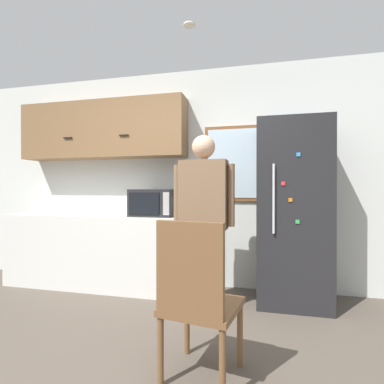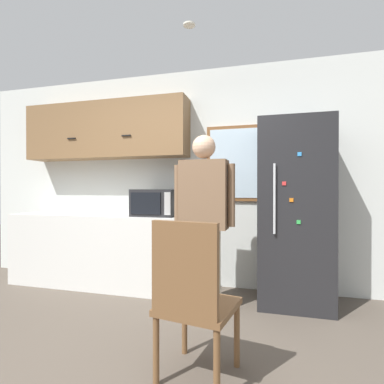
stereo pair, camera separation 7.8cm
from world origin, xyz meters
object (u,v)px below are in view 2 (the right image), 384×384
Objects in this scene: person at (204,203)px; refrigerator at (294,212)px; chair at (192,295)px; microwave at (156,203)px.

person is 0.90× the size of refrigerator.
refrigerator is 1.89× the size of chair.
chair is at bearing -114.17° from refrigerator.
chair is (0.86, -1.54, -0.50)m from microwave.
microwave is at bearing 148.11° from person.
person is at bearing -33.18° from microwave.
microwave is 0.81m from person.
person is 0.98m from refrigerator.
refrigerator is 1.74m from chair.
microwave is 1.83m from chair.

